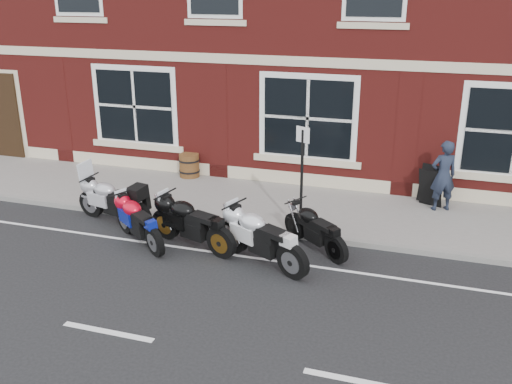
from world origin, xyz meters
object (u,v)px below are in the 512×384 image
moto_touring_silver (113,199)px  barrel_planter (189,165)px  parking_sign (302,172)px  a_board_sign (430,186)px  moto_sport_red (139,220)px  moto_naked_black (315,227)px  moto_sport_black (192,221)px  pedestrian_left (443,176)px  moto_sport_silver (262,235)px

moto_touring_silver → barrel_planter: size_ratio=3.25×
parking_sign → a_board_sign: bearing=67.9°
moto_sport_red → moto_naked_black: size_ratio=1.09×
barrel_planter → moto_touring_silver: bearing=-98.0°
a_board_sign → parking_sign: 3.77m
moto_sport_black → pedestrian_left: bearing=-35.5°
moto_sport_red → moto_naked_black: 3.71m
moto_naked_black → parking_sign: (-0.44, 0.58, 0.96)m
moto_naked_black → a_board_sign: size_ratio=1.69×
moto_sport_silver → parking_sign: 1.80m
pedestrian_left → parking_sign: 3.71m
parking_sign → moto_sport_black: bearing=-124.9°
moto_sport_black → parking_sign: size_ratio=0.93×
moto_sport_silver → barrel_planter: (-3.43, 4.27, -0.15)m
pedestrian_left → parking_sign: size_ratio=0.73×
a_board_sign → barrel_planter: bearing=-159.2°
moto_sport_black → moto_sport_silver: 1.64m
moto_naked_black → pedestrian_left: 3.78m
parking_sign → moto_sport_red: bearing=-132.4°
moto_naked_black → barrel_planter: bearing=91.8°
pedestrian_left → parking_sign: parking_sign is taller
moto_touring_silver → moto_naked_black: bearing=-77.8°
moto_sport_silver → barrel_planter: moto_sport_silver is taller
moto_naked_black → barrel_planter: moto_naked_black is taller
moto_touring_silver → pedestrian_left: pedestrian_left is taller
moto_sport_silver → pedestrian_left: (3.33, 3.76, 0.38)m
moto_sport_red → moto_sport_silver: size_ratio=0.82×
pedestrian_left → barrel_planter: bearing=-29.0°
moto_touring_silver → a_board_sign: moto_touring_silver is taller
moto_sport_red → moto_touring_silver: bearing=89.6°
moto_sport_black → pedestrian_left: (4.94, 3.48, 0.39)m
pedestrian_left → moto_sport_red: bearing=6.1°
pedestrian_left → moto_sport_black: bearing=10.4°
a_board_sign → barrel_planter: a_board_sign is taller
moto_touring_silver → pedestrian_left: 7.76m
moto_sport_red → moto_sport_silver: (2.75, -0.13, 0.07)m
moto_sport_red → parking_sign: 3.59m
moto_touring_silver → parking_sign: size_ratio=0.90×
moto_touring_silver → moto_naked_black: 4.77m
moto_naked_black → a_board_sign: bearing=4.4°
pedestrian_left → barrel_planter: size_ratio=2.63×
moto_sport_red → moto_sport_silver: bearing=-56.5°
moto_touring_silver → moto_naked_black: size_ratio=1.33×
moto_sport_silver → parking_sign: (0.42, 1.52, 0.87)m
moto_naked_black → moto_sport_black: bearing=144.2°
moto_sport_black → moto_touring_silver: bearing=92.5°
moto_sport_silver → moto_naked_black: moto_sport_silver is taller
moto_touring_silver → moto_sport_black: 2.39m
moto_sport_black → moto_naked_black: bearing=-56.0°
moto_sport_black → moto_sport_red: bearing=117.3°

